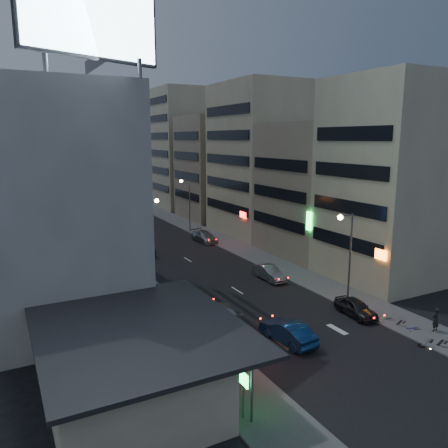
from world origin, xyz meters
TOP-DOWN VIEW (x-y plane):
  - ground at (0.00, 0.00)m, footprint 180.00×180.00m
  - sidewalk_left at (-8.00, 30.00)m, footprint 4.00×120.00m
  - sidewalk_right at (8.00, 30.00)m, footprint 4.00×120.00m
  - food_court at (-13.90, 2.00)m, footprint 11.00×13.00m
  - white_building at (-17.00, 20.00)m, footprint 14.00×24.00m
  - shophouse_near at (15.00, 10.50)m, footprint 10.00×11.00m
  - shophouse_mid at (15.50, 22.00)m, footprint 11.00×12.00m
  - shophouse_far at (15.00, 35.00)m, footprint 10.00×14.00m
  - far_left_a at (-15.50, 45.00)m, footprint 11.00×10.00m
  - far_left_b at (-16.00, 58.00)m, footprint 12.00×10.00m
  - far_right_a at (15.50, 50.00)m, footprint 11.00×12.00m
  - far_right_b at (16.00, 64.00)m, footprint 12.00×12.00m
  - billboard at (-12.99, 9.97)m, footprint 9.52×3.75m
  - street_lamp_right_near at (5.90, 6.00)m, footprint 1.60×0.44m
  - street_lamp_left at (-5.90, 22.00)m, footprint 1.60×0.44m
  - street_lamp_right_far at (5.90, 40.00)m, footprint 1.60×0.44m
  - parked_car_right_near at (5.60, 4.32)m, footprint 1.99×4.25m
  - parked_car_right_mid at (4.47, 15.34)m, footprint 1.58×4.41m
  - parked_car_left at (-4.18, 31.26)m, footprint 3.18×6.07m
  - parked_car_right_far at (5.60, 33.31)m, footprint 2.44×5.26m
  - road_car_blue at (-2.08, 3.04)m, footprint 2.05×4.83m
  - road_car_silver at (-4.53, 8.47)m, footprint 2.75×5.22m
  - person at (8.54, -0.76)m, footprint 0.70×0.50m
  - scooter_black_a at (7.77, -1.91)m, footprint 1.11×1.83m
  - scooter_silver_a at (6.97, -1.27)m, footprint 1.34×1.97m
  - scooter_blue at (7.97, 0.31)m, footprint 0.92×1.68m
  - scooter_black_b at (7.94, 1.83)m, footprint 1.17×1.77m
  - scooter_silver_b at (7.60, 2.80)m, footprint 0.74×1.79m

SIDE VIEW (x-z plane):
  - ground at x=0.00m, z-range 0.00..0.00m
  - sidewalk_left at x=-8.00m, z-range 0.00..0.12m
  - sidewalk_right at x=8.00m, z-range 0.00..0.12m
  - scooter_blue at x=7.97m, z-range 0.12..1.09m
  - scooter_black_b at x=7.94m, z-range 0.12..1.15m
  - scooter_black_a at x=7.77m, z-range 0.12..1.18m
  - scooter_silver_b at x=7.60m, z-range 0.12..1.19m
  - scooter_silver_a at x=6.97m, z-range 0.12..1.27m
  - parked_car_right_near at x=5.60m, z-range 0.00..1.41m
  - road_car_silver at x=-4.53m, z-range 0.00..1.44m
  - parked_car_right_mid at x=4.47m, z-range 0.00..1.45m
  - parked_car_right_far at x=5.60m, z-range 0.00..1.49m
  - road_car_blue at x=-2.08m, z-range 0.00..1.55m
  - parked_car_left at x=-4.18m, z-range 0.00..1.63m
  - person at x=8.54m, z-range 0.12..1.94m
  - food_court at x=-13.90m, z-range 0.05..3.92m
  - street_lamp_right_near at x=5.90m, z-range 1.35..9.37m
  - street_lamp_left at x=-5.90m, z-range 1.35..9.37m
  - street_lamp_right_far at x=5.90m, z-range 1.35..9.37m
  - far_left_b at x=-16.00m, z-range 0.00..15.00m
  - shophouse_mid at x=15.50m, z-range 0.00..16.00m
  - white_building at x=-17.00m, z-range 0.00..18.00m
  - far_right_a at x=15.50m, z-range 0.00..18.00m
  - shophouse_near at x=15.00m, z-range 0.00..20.00m
  - far_left_a at x=-15.50m, z-range 0.00..20.00m
  - shophouse_far at x=15.00m, z-range 0.00..22.00m
  - far_right_b at x=16.00m, z-range 0.00..24.00m
  - billboard at x=-12.99m, z-range 18.56..24.76m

